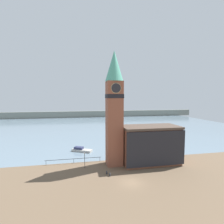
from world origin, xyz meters
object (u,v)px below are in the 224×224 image
at_px(mooring_bollard_near, 107,172).
at_px(mooring_bollard_far, 110,174).
at_px(boat_near, 81,150).
at_px(clock_tower, 114,105).
at_px(pier_building, 150,144).
at_px(lamp_post, 85,157).

bearing_deg(mooring_bollard_near, mooring_bollard_far, -66.85).
relative_size(boat_near, mooring_bollard_near, 8.82).
bearing_deg(clock_tower, boat_near, 122.47).
xyz_separation_m(pier_building, mooring_bollard_near, (-11.43, -4.15, -4.19)).
xyz_separation_m(pier_building, boat_near, (-16.29, 12.57, -4.09)).
bearing_deg(mooring_bollard_near, boat_near, 106.19).
distance_m(clock_tower, pier_building, 13.03).
bearing_deg(lamp_post, boat_near, 92.32).
xyz_separation_m(mooring_bollard_near, lamp_post, (-4.35, 4.28, 2.18)).
relative_size(boat_near, mooring_bollard_far, 9.16).
height_order(clock_tower, pier_building, clock_tower).
height_order(clock_tower, lamp_post, clock_tower).
bearing_deg(clock_tower, lamp_post, -174.60).
height_order(boat_near, mooring_bollard_near, boat_near).
height_order(mooring_bollard_near, lamp_post, lamp_post).
height_order(boat_near, lamp_post, lamp_post).
relative_size(clock_tower, lamp_post, 7.35).
relative_size(clock_tower, pier_building, 1.92).
bearing_deg(lamp_post, pier_building, -0.46).
bearing_deg(pier_building, mooring_bollard_far, -154.54).
bearing_deg(boat_near, mooring_bollard_near, -45.44).
relative_size(mooring_bollard_near, lamp_post, 0.19).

